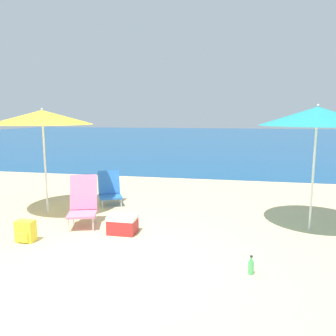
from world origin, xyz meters
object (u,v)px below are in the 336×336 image
cooler_box (123,224)px  beach_chair_pink (83,202)px  beach_umbrella_yellow (42,117)px  beach_chair_blue (110,189)px  water_bottle (251,267)px  beach_umbrella_teal (317,116)px  backpack_yellow (25,231)px

cooler_box → beach_chair_pink: bearing=163.0°
beach_umbrella_yellow → beach_chair_pink: 1.91m
beach_umbrella_yellow → beach_chair_blue: (0.99, 0.88, -1.58)m
beach_chair_pink → water_bottle: (2.87, -1.32, -0.33)m
beach_chair_blue → water_bottle: size_ratio=2.99×
beach_umbrella_yellow → beach_umbrella_teal: beach_umbrella_teal is taller
backpack_yellow → cooler_box: size_ratio=0.72×
beach_umbrella_teal → beach_chair_blue: bearing=167.3°
beach_chair_blue → beach_chair_pink: bearing=-115.7°
beach_umbrella_yellow → beach_chair_pink: size_ratio=2.36×
beach_umbrella_yellow → water_bottle: (3.93, -1.87, -1.82)m
beach_chair_blue → cooler_box: beach_chair_blue is taller
beach_chair_blue → backpack_yellow: bearing=-129.6°
beach_chair_pink → water_bottle: beach_chair_pink is taller
beach_chair_pink → water_bottle: 3.17m
beach_umbrella_teal → cooler_box: bearing=-165.7°
beach_umbrella_yellow → beach_chair_blue: 2.06m
beach_chair_pink → beach_chair_blue: bearing=74.5°
beach_chair_pink → backpack_yellow: 1.09m
beach_umbrella_yellow → cooler_box: size_ratio=4.46×
beach_umbrella_yellow → water_bottle: beach_umbrella_yellow is taller
backpack_yellow → beach_chair_pink: bearing=59.5°
beach_umbrella_teal → beach_chair_blue: size_ratio=2.93×
water_bottle → beach_chair_blue: bearing=136.8°
water_bottle → cooler_box: cooler_box is taller
beach_chair_blue → backpack_yellow: (-0.47, -2.35, -0.17)m
beach_chair_pink → cooler_box: (0.83, -0.25, -0.27)m
beach_umbrella_teal → cooler_box: beach_umbrella_teal is taller
cooler_box → beach_umbrella_yellow: bearing=156.7°
beach_chair_blue → backpack_yellow: 2.40m
beach_umbrella_teal → water_bottle: bearing=-119.9°
beach_chair_blue → water_bottle: beach_chair_blue is taller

